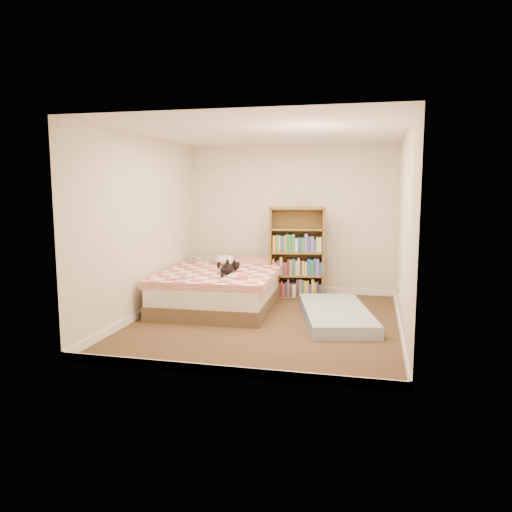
% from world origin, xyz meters
% --- Properties ---
extents(room, '(3.51, 4.01, 2.51)m').
position_xyz_m(room, '(0.00, 0.00, 1.20)').
color(room, '#462C1E').
rests_on(room, ground).
extents(bed, '(1.75, 2.35, 0.61)m').
position_xyz_m(bed, '(-0.86, 0.78, 0.28)').
color(bed, brown).
rests_on(bed, room).
extents(bookshelf, '(0.94, 0.45, 1.48)m').
position_xyz_m(bookshelf, '(0.18, 1.56, 0.55)').
color(bookshelf, brown).
rests_on(bookshelf, room).
extents(floor_mattress, '(1.24, 2.00, 0.17)m').
position_xyz_m(floor_mattress, '(0.92, 0.27, 0.08)').
color(floor_mattress, '#6884AD').
rests_on(floor_mattress, room).
extents(black_cat, '(0.30, 0.69, 0.16)m').
position_xyz_m(black_cat, '(-0.68, 0.50, 0.62)').
color(black_cat, black).
rests_on(black_cat, bed).
extents(white_dog, '(0.34, 0.36, 0.16)m').
position_xyz_m(white_dog, '(-0.94, 1.22, 0.63)').
color(white_dog, white).
rests_on(white_dog, bed).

